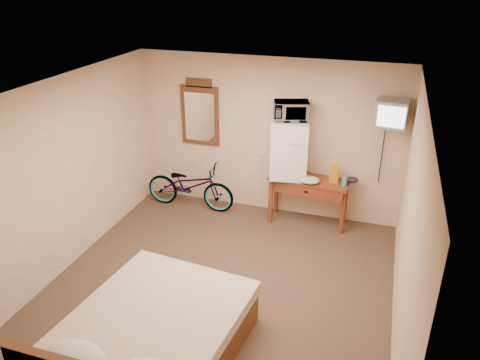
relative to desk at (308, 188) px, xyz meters
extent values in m
plane|color=#4C3626|center=(-0.75, -2.00, -0.62)|extent=(4.60, 4.60, 0.00)
plane|color=silver|center=(-0.75, -2.00, 1.88)|extent=(4.60, 4.60, 0.00)
cube|color=beige|center=(-0.75, 0.30, 0.63)|extent=(4.20, 0.04, 2.50)
cube|color=beige|center=(-0.75, -4.30, 0.63)|extent=(4.20, 0.04, 2.50)
cube|color=beige|center=(-2.85, -2.00, 0.63)|extent=(0.04, 4.60, 2.50)
cube|color=beige|center=(1.35, -2.00, 0.63)|extent=(0.04, 4.60, 2.50)
cube|color=beige|center=(-0.83, 0.28, 0.30)|extent=(0.08, 0.01, 0.13)
cube|color=brown|center=(0.00, 0.04, 0.11)|extent=(1.24, 0.56, 0.04)
cube|color=brown|center=(-0.55, -0.15, -0.26)|extent=(0.06, 0.06, 0.71)
cube|color=brown|center=(0.55, -0.15, -0.26)|extent=(0.06, 0.06, 0.71)
cube|color=brown|center=(-0.55, 0.22, -0.26)|extent=(0.06, 0.06, 0.71)
cube|color=brown|center=(0.55, 0.22, -0.26)|extent=(0.06, 0.06, 0.71)
cube|color=brown|center=(0.00, -0.17, 0.01)|extent=(1.08, 0.12, 0.16)
cube|color=black|center=(0.00, -0.18, 0.01)|extent=(0.05, 0.02, 0.03)
cube|color=white|center=(-0.33, 0.05, 0.58)|extent=(0.63, 0.61, 0.89)
cube|color=gray|center=(-0.33, -0.21, 0.76)|extent=(0.54, 0.01, 0.00)
cylinder|color=gray|center=(-0.53, -0.21, 0.53)|extent=(0.02, 0.02, 0.32)
imported|color=white|center=(-0.33, 0.05, 1.17)|extent=(0.58, 0.47, 0.28)
cube|color=orange|center=(0.37, 0.01, 0.27)|extent=(0.14, 0.09, 0.27)
cylinder|color=#4087DB|center=(0.53, -0.06, 0.20)|extent=(0.07, 0.07, 0.13)
ellipsoid|color=beige|center=(0.02, -0.12, 0.18)|extent=(0.31, 0.24, 0.10)
ellipsoid|color=black|center=(-0.45, -0.11, 0.18)|extent=(0.26, 0.19, 0.10)
ellipsoid|color=black|center=(0.63, 0.09, 0.18)|extent=(0.19, 0.16, 0.09)
cube|color=black|center=(1.05, 0.28, 1.18)|extent=(0.14, 0.02, 0.14)
cylinder|color=black|center=(1.05, 0.24, 1.18)|extent=(0.05, 0.30, 0.05)
cube|color=gray|center=(1.05, 0.02, 1.27)|extent=(0.46, 0.40, 0.37)
cube|color=white|center=(1.05, -0.17, 1.27)|extent=(0.35, 0.05, 0.28)
cube|color=black|center=(1.05, 0.20, 1.27)|extent=(0.26, 0.04, 0.23)
cube|color=brown|center=(-1.86, 0.27, 0.89)|extent=(0.64, 0.04, 0.97)
cube|color=brown|center=(-1.86, 0.27, 1.42)|extent=(0.42, 0.04, 0.14)
cube|color=white|center=(-1.86, 0.25, 0.87)|extent=(0.50, 0.01, 0.79)
imported|color=black|center=(-1.95, -0.06, -0.22)|extent=(1.52, 0.54, 0.80)
cube|color=brown|center=(-0.98, -3.30, -0.42)|extent=(1.74, 2.19, 0.40)
cube|color=beige|center=(-0.98, -3.30, -0.17)|extent=(1.78, 2.24, 0.14)
ellipsoid|color=silver|center=(-1.34, -3.95, -0.04)|extent=(0.57, 0.35, 0.20)
camera|label=1|loc=(0.98, -6.44, 3.10)|focal=35.00mm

